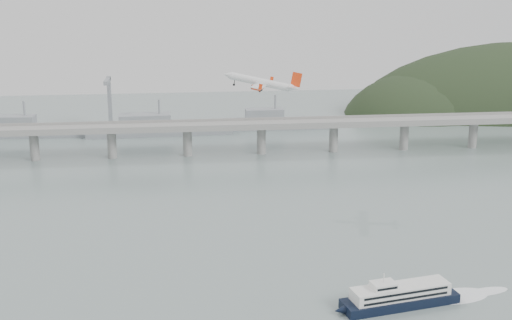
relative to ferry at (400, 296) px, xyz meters
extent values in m
plane|color=slate|center=(-45.08, 23.91, -3.79)|extent=(900.00, 900.00, 0.00)
cube|color=gray|center=(-45.08, 223.91, 16.21)|extent=(800.00, 22.00, 2.20)
cube|color=gray|center=(-45.08, 213.41, 18.21)|extent=(800.00, 0.60, 1.80)
cube|color=gray|center=(-45.08, 234.41, 18.21)|extent=(800.00, 0.60, 1.80)
cylinder|color=gray|center=(-175.08, 223.91, 5.71)|extent=(6.00, 6.00, 21.00)
cylinder|color=gray|center=(-125.08, 223.91, 5.71)|extent=(6.00, 6.00, 21.00)
cylinder|color=gray|center=(-75.08, 223.91, 5.71)|extent=(6.00, 6.00, 21.00)
cylinder|color=gray|center=(-25.08, 223.91, 5.71)|extent=(6.00, 6.00, 21.00)
cylinder|color=gray|center=(24.92, 223.91, 5.71)|extent=(6.00, 6.00, 21.00)
cylinder|color=gray|center=(74.92, 223.91, 5.71)|extent=(6.00, 6.00, 21.00)
cylinder|color=gray|center=(124.92, 223.91, 5.71)|extent=(6.00, 6.00, 21.00)
ellipsoid|color=black|center=(129.92, 343.91, -15.79)|extent=(140.00, 110.00, 96.00)
cube|color=gray|center=(-195.08, 293.91, 0.21)|extent=(95.67, 20.15, 8.00)
cube|color=gray|center=(-204.58, 293.91, 8.21)|extent=(33.90, 15.02, 8.00)
cylinder|color=gray|center=(-195.08, 293.91, 16.21)|extent=(1.60, 1.60, 14.00)
cube|color=gray|center=(-95.08, 288.91, 0.21)|extent=(110.55, 21.43, 8.00)
cube|color=gray|center=(-106.08, 288.91, 8.21)|extent=(39.01, 16.73, 8.00)
cylinder|color=gray|center=(-95.08, 288.91, 16.21)|extent=(1.60, 1.60, 14.00)
cube|color=gray|center=(-5.08, 298.91, 0.21)|extent=(85.00, 13.60, 8.00)
cube|color=gray|center=(-13.58, 298.91, 8.21)|extent=(29.75, 11.90, 8.00)
cylinder|color=gray|center=(-5.08, 298.91, 16.21)|extent=(1.60, 1.60, 14.00)
cube|color=gray|center=(-135.08, 323.91, 16.21)|extent=(3.00, 3.00, 40.00)
cube|color=gray|center=(-135.08, 313.91, 34.21)|extent=(3.00, 28.00, 3.00)
cube|color=black|center=(0.00, 0.00, -1.99)|extent=(46.19, 19.22, 3.60)
cone|color=black|center=(-23.82, -4.66, -1.99)|extent=(5.10, 4.39, 3.60)
cube|color=silver|center=(0.00, 0.00, 2.05)|extent=(38.78, 16.08, 4.50)
cube|color=black|center=(0.87, -4.45, 3.22)|extent=(33.55, 6.70, 0.90)
cube|color=black|center=(0.87, -4.45, 1.06)|extent=(33.55, 6.70, 0.90)
cube|color=black|center=(-0.87, 4.46, 3.22)|extent=(33.55, 6.70, 0.90)
cube|color=black|center=(-0.87, 4.46, 1.06)|extent=(33.55, 6.70, 0.90)
cube|color=silver|center=(-7.06, -1.38, 5.47)|extent=(10.03, 7.90, 2.34)
cube|color=black|center=(-6.44, -4.51, 5.47)|extent=(7.96, 1.66, 0.90)
cylinder|color=silver|center=(-7.06, -1.38, 8.35)|extent=(0.53, 0.53, 3.60)
ellipsoid|color=white|center=(24.70, 4.84, -3.75)|extent=(27.90, 17.68, 0.18)
ellipsoid|color=white|center=(37.06, 7.25, -3.75)|extent=(20.30, 10.08, 0.18)
cylinder|color=white|center=(-39.06, 113.99, 63.03)|extent=(29.68, 13.79, 9.17)
cone|color=white|center=(-55.18, 118.83, 66.09)|extent=(5.92, 5.25, 4.59)
cone|color=white|center=(-22.33, 108.99, 60.41)|extent=(6.69, 5.18, 4.78)
cube|color=white|center=(-38.25, 113.68, 61.79)|extent=(15.23, 36.39, 3.20)
cube|color=white|center=(-23.20, 109.29, 61.33)|extent=(6.85, 13.28, 1.54)
cube|color=#EF3910|center=(-21.54, 108.99, 64.61)|extent=(5.93, 1.73, 7.71)
cylinder|color=#EF3910|center=(-38.40, 119.78, 60.30)|extent=(5.41, 3.94, 3.24)
cylinder|color=black|center=(-40.52, 120.42, 60.71)|extent=(1.50, 2.53, 2.49)
cube|color=white|center=(-38.21, 119.78, 61.36)|extent=(2.83, 1.01, 1.75)
cylinder|color=#EF3910|center=(-41.68, 108.50, 60.91)|extent=(5.41, 3.94, 3.24)
cylinder|color=black|center=(-43.79, 109.13, 61.31)|extent=(1.50, 2.53, 2.49)
cube|color=white|center=(-41.48, 108.50, 61.96)|extent=(2.83, 1.01, 1.75)
cylinder|color=black|center=(-37.84, 116.35, 59.76)|extent=(0.95, 0.48, 2.61)
cylinder|color=black|center=(-38.05, 116.35, 58.60)|extent=(1.45, 0.74, 1.39)
cylinder|color=black|center=(-39.38, 111.02, 60.04)|extent=(0.95, 0.48, 2.61)
cylinder|color=black|center=(-39.60, 111.02, 58.89)|extent=(1.45, 0.74, 1.39)
cylinder|color=black|center=(-51.71, 117.62, 62.39)|extent=(0.95, 0.48, 2.61)
cylinder|color=black|center=(-51.93, 117.62, 61.23)|extent=(1.45, 0.74, 1.39)
cube|color=#EF3910|center=(-30.94, 130.51, 61.73)|extent=(2.15, 0.69, 2.84)
cube|color=#EF3910|center=(-41.06, 95.64, 63.61)|extent=(2.15, 0.69, 2.84)
camera|label=1|loc=(-79.18, -223.83, 116.70)|focal=48.00mm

